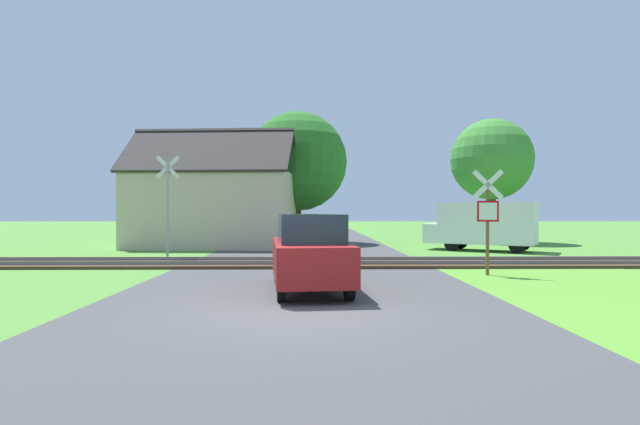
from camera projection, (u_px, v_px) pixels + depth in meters
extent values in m
plane|color=#4C8433|center=(300.00, 312.00, 9.15)|extent=(160.00, 160.00, 0.00)
cube|color=#424244|center=(302.00, 294.00, 11.15)|extent=(8.37, 80.00, 0.01)
cube|color=#422D1E|center=(306.00, 264.00, 17.10)|extent=(60.00, 2.60, 0.10)
cube|color=slate|center=(306.00, 258.00, 17.82)|extent=(60.00, 0.08, 0.12)
cube|color=slate|center=(306.00, 262.00, 16.38)|extent=(60.00, 0.08, 0.12)
cylinder|color=brown|center=(487.00, 227.00, 14.37)|extent=(0.10, 0.10, 2.76)
cube|color=red|center=(488.00, 211.00, 14.30)|extent=(0.60, 0.14, 0.60)
cube|color=white|center=(488.00, 211.00, 14.28)|extent=(0.49, 0.10, 0.49)
cube|color=white|center=(488.00, 185.00, 14.30)|extent=(0.87, 0.19, 0.88)
cube|color=white|center=(488.00, 185.00, 14.30)|extent=(0.87, 0.19, 0.88)
cylinder|color=#9E9EA5|center=(167.00, 210.00, 18.61)|extent=(0.09, 0.09, 3.75)
cube|color=white|center=(168.00, 167.00, 18.66)|extent=(0.88, 0.10, 0.88)
cube|color=white|center=(168.00, 167.00, 18.66)|extent=(0.88, 0.10, 0.88)
cube|color=#C6B293|center=(214.00, 210.00, 25.92)|extent=(8.30, 5.94, 3.81)
cube|color=#332D2D|center=(207.00, 149.00, 24.56)|extent=(8.53, 3.65, 2.51)
cube|color=#332D2D|center=(221.00, 155.00, 27.25)|extent=(8.53, 3.65, 2.51)
cube|color=brown|center=(256.00, 149.00, 25.78)|extent=(0.53, 0.53, 1.10)
cylinder|color=#513823|center=(298.00, 221.00, 29.19)|extent=(0.43, 0.43, 2.58)
sphere|color=#286B23|center=(298.00, 162.00, 29.18)|extent=(5.80, 5.80, 5.80)
cylinder|color=#513823|center=(492.00, 216.00, 29.43)|extent=(0.48, 0.48, 3.11)
sphere|color=#3D8433|center=(492.00, 159.00, 29.42)|extent=(4.77, 4.77, 4.77)
cube|color=white|center=(487.00, 223.00, 23.12)|extent=(4.58, 3.80, 1.90)
cube|color=white|center=(435.00, 233.00, 24.35)|extent=(1.53, 1.91, 0.90)
cube|color=#19232D|center=(443.00, 216.00, 24.17)|extent=(0.87, 1.40, 0.85)
cube|color=navy|center=(491.00, 230.00, 23.94)|extent=(3.24, 1.96, 0.16)
cylinder|color=black|center=(460.00, 242.00, 24.51)|extent=(0.68, 0.51, 0.68)
cylinder|color=black|center=(452.00, 244.00, 23.17)|extent=(0.68, 0.51, 0.68)
cylinder|color=black|center=(522.00, 244.00, 23.07)|extent=(0.68, 0.51, 0.68)
cylinder|color=black|center=(517.00, 246.00, 21.73)|extent=(0.68, 0.51, 0.68)
cube|color=maroon|center=(310.00, 260.00, 11.61)|extent=(2.02, 4.14, 0.84)
cube|color=#19232D|center=(310.00, 228.00, 11.41)|extent=(1.60, 2.33, 0.64)
cylinder|color=black|center=(331.00, 270.00, 13.04)|extent=(0.24, 0.61, 0.60)
cylinder|color=black|center=(278.00, 271.00, 12.88)|extent=(0.24, 0.61, 0.60)
cylinder|color=black|center=(349.00, 286.00, 10.33)|extent=(0.24, 0.61, 0.60)
cylinder|color=black|center=(281.00, 287.00, 10.18)|extent=(0.24, 0.61, 0.60)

